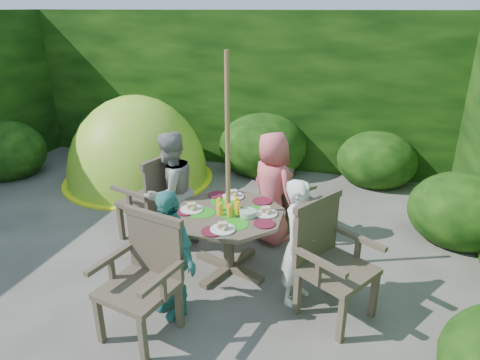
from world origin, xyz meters
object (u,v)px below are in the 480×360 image
(child_right, at_px, (299,243))
(child_left, at_px, (171,192))
(parasol_pole, at_px, (228,171))
(garden_chair_left, at_px, (153,196))
(patio_table, at_px, (229,222))
(child_front, at_px, (171,254))
(garden_chair_right, at_px, (330,258))
(child_back, at_px, (272,188))
(garden_chair_back, at_px, (284,195))
(garden_chair_front, at_px, (144,276))
(dome_tent, at_px, (139,179))

(child_right, distance_m, child_left, 1.60)
(parasol_pole, xyz_separation_m, garden_chair_left, (-1.02, 0.38, -0.56))
(patio_table, distance_m, garden_chair_left, 1.09)
(child_right, height_order, child_front, child_right)
(parasol_pole, height_order, garden_chair_right, parasol_pole)
(parasol_pole, bearing_deg, child_front, -110.02)
(child_front, bearing_deg, patio_table, 103.56)
(child_back, bearing_deg, parasol_pole, 108.46)
(child_left, relative_size, child_front, 1.14)
(child_right, bearing_deg, garden_chair_back, 35.81)
(patio_table, distance_m, child_right, 0.80)
(garden_chair_right, height_order, garden_chair_front, garden_chair_right)
(patio_table, height_order, child_right, child_right)
(garden_chair_right, xyz_separation_m, child_left, (-1.78, 0.63, 0.13))
(garden_chair_left, height_order, garden_chair_back, garden_chair_left)
(child_left, bearing_deg, garden_chair_left, -87.67)
(garden_chair_back, bearing_deg, garden_chair_front, 105.03)
(parasol_pole, height_order, child_front, parasol_pole)
(garden_chair_left, bearing_deg, child_back, 122.83)
(garden_chair_back, distance_m, child_front, 1.91)
(garden_chair_right, relative_size, dome_tent, 0.38)
(garden_chair_left, bearing_deg, garden_chair_front, 41.23)
(garden_chair_left, distance_m, dome_tent, 2.03)
(parasol_pole, distance_m, child_left, 0.91)
(garden_chair_back, bearing_deg, child_back, 108.37)
(child_front, height_order, dome_tent, dome_tent)
(garden_chair_back, height_order, child_front, child_front)
(patio_table, bearing_deg, child_front, -110.29)
(garden_chair_right, bearing_deg, patio_table, 102.51)
(patio_table, bearing_deg, parasol_pole, 172.79)
(parasol_pole, distance_m, child_right, 0.95)
(child_left, bearing_deg, child_front, 48.33)
(garden_chair_left, xyz_separation_m, child_back, (1.30, 0.37, 0.11))
(garden_chair_left, relative_size, dome_tent, 0.38)
(parasol_pole, bearing_deg, garden_chair_left, 159.72)
(parasol_pole, bearing_deg, patio_table, -7.21)
(child_left, bearing_deg, child_right, 93.33)
(garden_chair_right, height_order, child_front, child_front)
(garden_chair_back, distance_m, garden_chair_front, 2.20)
(garden_chair_back, distance_m, child_left, 1.37)
(parasol_pole, bearing_deg, dome_tent, 137.30)
(child_right, bearing_deg, garden_chair_front, 142.78)
(patio_table, relative_size, child_left, 1.09)
(child_left, bearing_deg, parasol_pole, 93.33)
(garden_chair_left, distance_m, garden_chair_back, 1.54)
(child_left, bearing_deg, garden_chair_back, 148.16)
(garden_chair_left, height_order, garden_chair_front, garden_chair_left)
(garden_chair_front, distance_m, child_back, 1.90)
(garden_chair_left, relative_size, child_left, 0.75)
(dome_tent, bearing_deg, child_right, -37.34)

